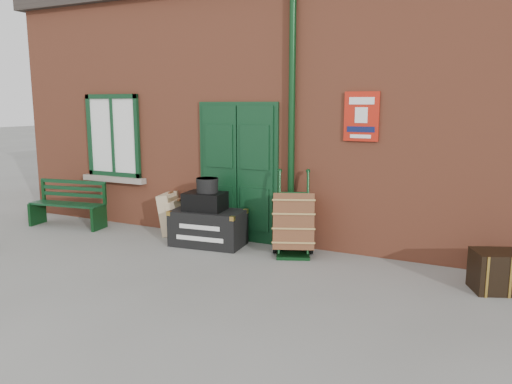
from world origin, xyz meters
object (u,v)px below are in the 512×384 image
Objects in this scene: bench at (69,203)px; dark_trunk at (503,271)px; houdini_trunk at (208,228)px; porter_trolley at (293,223)px.

bench is 2.13× the size of dark_trunk.
houdini_trunk is 1.66× the size of dark_trunk.
houdini_trunk is 4.22m from dark_trunk.
porter_trolley is (4.36, 0.19, 0.04)m from bench.
porter_trolley is 1.81× the size of dark_trunk.
houdini_trunk reaches higher than dark_trunk.
houdini_trunk is at bearing 163.11° from porter_trolley.
porter_trolley reaches higher than dark_trunk.
bench is 1.28× the size of houdini_trunk.
bench reaches higher than houdini_trunk.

